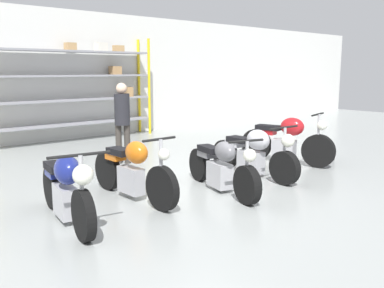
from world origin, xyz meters
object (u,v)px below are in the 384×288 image
object	(u,v)px
motorcycle_grey	(221,167)
motorcycle_silver	(254,153)
person_browsing	(122,116)
shelving_rack	(78,85)
motorcycle_orange	(133,170)
motorcycle_red	(287,140)
toolbox	(324,154)
motorcycle_blue	(66,188)

from	to	relation	value
motorcycle_grey	motorcycle_silver	size ratio (longest dim) A/B	0.99
motorcycle_grey	motorcycle_silver	distance (m)	1.18
motorcycle_silver	person_browsing	size ratio (longest dim) A/B	1.24
shelving_rack	motorcycle_grey	size ratio (longest dim) A/B	2.29
motorcycle_orange	motorcycle_red	xyz separation A→B (m)	(3.85, 0.01, 0.04)
toolbox	motorcycle_orange	bearing A→B (deg)	175.73
person_browsing	motorcycle_silver	bearing A→B (deg)	64.75
motorcycle_silver	person_browsing	world-z (taller)	person_browsing
motorcycle_orange	motorcycle_silver	size ratio (longest dim) A/B	1.00
shelving_rack	motorcycle_red	distance (m)	6.09
motorcycle_orange	motorcycle_grey	bearing A→B (deg)	65.54
toolbox	motorcycle_silver	bearing A→B (deg)	178.41
shelving_rack	toolbox	distance (m)	6.80
motorcycle_orange	person_browsing	bearing A→B (deg)	150.43
shelving_rack	motorcycle_silver	distance (m)	6.12
motorcycle_grey	motorcycle_red	distance (m)	2.60
motorcycle_silver	person_browsing	xyz separation A→B (m)	(-1.19, 2.59, 0.56)
shelving_rack	motorcycle_silver	world-z (taller)	shelving_rack
motorcycle_blue	motorcycle_red	xyz separation A→B (m)	(5.07, 0.34, 0.03)
motorcycle_red	person_browsing	bearing A→B (deg)	-145.41
motorcycle_grey	person_browsing	xyz separation A→B (m)	(-0.05, 2.88, 0.58)
motorcycle_blue	person_browsing	distance (m)	3.65
motorcycle_red	shelving_rack	bearing A→B (deg)	-175.92
motorcycle_red	person_browsing	world-z (taller)	person_browsing
motorcycle_silver	toolbox	xyz separation A→B (m)	(2.26, -0.06, -0.30)
shelving_rack	motorcycle_silver	xyz separation A→B (m)	(0.47, -6.01, -1.10)
motorcycle_silver	toolbox	world-z (taller)	motorcycle_silver
motorcycle_blue	motorcycle_silver	distance (m)	3.68
shelving_rack	motorcycle_silver	bearing A→B (deg)	-85.55
motorcycle_orange	person_browsing	world-z (taller)	person_browsing
shelving_rack	motorcycle_blue	world-z (taller)	shelving_rack
shelving_rack	motorcycle_orange	bearing A→B (deg)	-109.21
motorcycle_orange	motorcycle_grey	distance (m)	1.44
motorcycle_silver	motorcycle_red	size ratio (longest dim) A/B	1.03
motorcycle_silver	motorcycle_orange	bearing A→B (deg)	-93.99
person_browsing	motorcycle_red	bearing A→B (deg)	88.55
toolbox	motorcycle_blue	bearing A→B (deg)	179.72
motorcycle_orange	motorcycle_grey	size ratio (longest dim) A/B	1.01
motorcycle_grey	toolbox	size ratio (longest dim) A/B	4.72
motorcycle_orange	motorcycle_silver	bearing A→B (deg)	82.59
motorcycle_silver	motorcycle_red	distance (m)	1.43
motorcycle_silver	toolbox	bearing A→B (deg)	91.14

